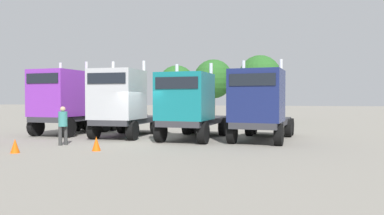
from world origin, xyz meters
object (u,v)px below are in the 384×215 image
at_px(semi_truck_purple, 65,101).
at_px(semi_truck_navy, 260,105).
at_px(traffic_cone_near, 96,144).
at_px(semi_truck_teal, 190,106).
at_px(semi_truck_silver, 122,102).
at_px(traffic_cone_mid, 15,146).
at_px(visitor_with_camera, 63,123).

distance_m(semi_truck_purple, semi_truck_navy, 11.45).
xyz_separation_m(semi_truck_purple, traffic_cone_near, (5.27, -5.42, -1.70)).
relative_size(semi_truck_purple, semi_truck_navy, 0.94).
relative_size(semi_truck_purple, semi_truck_teal, 0.95).
xyz_separation_m(semi_truck_silver, traffic_cone_mid, (-1.46, -6.36, -1.67)).
distance_m(semi_truck_silver, traffic_cone_mid, 6.73).
bearing_deg(traffic_cone_near, traffic_cone_mid, -153.12).
bearing_deg(traffic_cone_near, semi_truck_purple, 134.21).
bearing_deg(semi_truck_navy, semi_truck_teal, -79.93).
bearing_deg(semi_truck_purple, semi_truck_teal, 88.20).
bearing_deg(traffic_cone_near, semi_truck_navy, 39.04).
bearing_deg(traffic_cone_mid, semi_truck_purple, 110.04).
bearing_deg(semi_truck_purple, traffic_cone_mid, 23.44).
distance_m(semi_truck_silver, traffic_cone_near, 5.38).
xyz_separation_m(semi_truck_teal, traffic_cone_mid, (-5.43, -6.10, -1.51)).
distance_m(semi_truck_teal, semi_truck_navy, 3.53).
bearing_deg(semi_truck_silver, semi_truck_navy, 88.99).
bearing_deg(visitor_with_camera, semi_truck_navy, 47.43).
bearing_deg(semi_truck_silver, traffic_cone_mid, -14.36).
xyz_separation_m(semi_truck_purple, traffic_cone_mid, (2.49, -6.82, -1.72)).
distance_m(visitor_with_camera, traffic_cone_mid, 2.77).
bearing_deg(semi_truck_teal, visitor_with_camera, -53.68).
distance_m(semi_truck_purple, traffic_cone_mid, 7.46).
distance_m(semi_truck_navy, traffic_cone_mid, 11.12).
distance_m(semi_truck_teal, traffic_cone_mid, 8.31).
height_order(semi_truck_teal, visitor_with_camera, semi_truck_teal).
xyz_separation_m(visitor_with_camera, traffic_cone_mid, (-0.33, -2.65, -0.76)).
height_order(semi_truck_purple, visitor_with_camera, semi_truck_purple).
bearing_deg(traffic_cone_mid, traffic_cone_near, 26.88).
relative_size(semi_truck_silver, semi_truck_navy, 0.90).
height_order(semi_truck_navy, visitor_with_camera, semi_truck_navy).
height_order(semi_truck_teal, traffic_cone_mid, semi_truck_teal).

